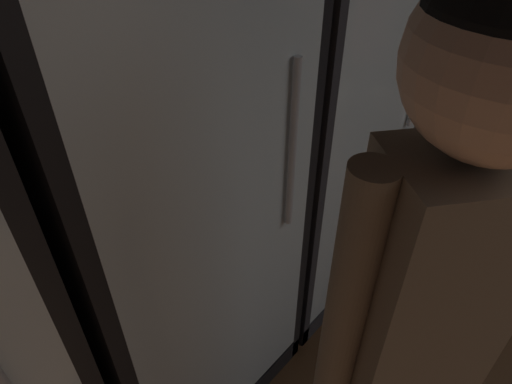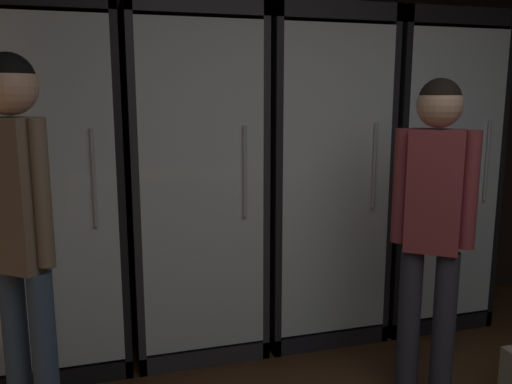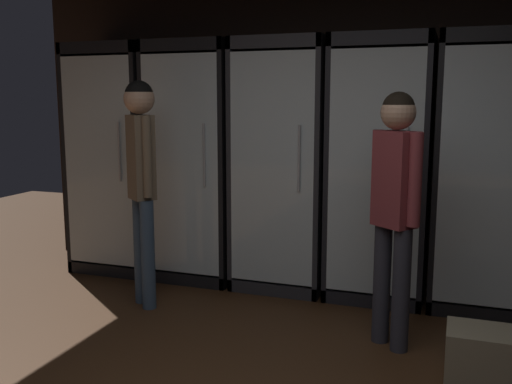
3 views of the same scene
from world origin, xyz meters
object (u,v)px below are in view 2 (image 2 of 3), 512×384
at_px(cooler_left, 53,192).
at_px(shopper_near, 433,209).
at_px(shopper_far, 19,211).
at_px(cooler_right, 314,179).
at_px(cooler_center, 192,185).
at_px(cooler_far_right, 420,174).

relative_size(cooler_left, shopper_near, 1.27).
xyz_separation_m(cooler_left, shopper_far, (-0.07, -0.84, 0.08)).
relative_size(cooler_right, shopper_near, 1.27).
xyz_separation_m(shopper_near, shopper_far, (-1.85, 0.12, 0.09)).
bearing_deg(shopper_far, cooler_center, 44.93).
xyz_separation_m(cooler_left, cooler_far_right, (2.35, 0.00, -0.00)).
xyz_separation_m(cooler_far_right, shopper_far, (-2.41, -0.85, 0.08)).
distance_m(cooler_center, shopper_near, 1.39).
relative_size(cooler_right, shopper_far, 1.20).
height_order(cooler_center, shopper_far, cooler_center).
relative_size(cooler_center, cooler_far_right, 1.00).
bearing_deg(cooler_left, shopper_near, -28.42).
relative_size(cooler_far_right, shopper_near, 1.27).
height_order(cooler_right, shopper_near, cooler_right).
distance_m(cooler_left, shopper_far, 0.85).
xyz_separation_m(cooler_center, shopper_near, (1.00, -0.97, -0.01)).
bearing_deg(shopper_far, shopper_near, -3.73).
bearing_deg(cooler_far_right, cooler_left, -179.96).
height_order(cooler_center, cooler_right, same).
distance_m(cooler_far_right, shopper_near, 1.12).
bearing_deg(cooler_center, cooler_far_right, -0.04).
bearing_deg(cooler_right, cooler_far_right, 0.05).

